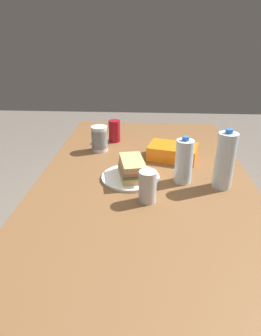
# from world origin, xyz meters

# --- Properties ---
(ground_plane) EXTENTS (8.00, 8.00, 0.00)m
(ground_plane) POSITION_xyz_m (0.00, 0.00, 0.00)
(ground_plane) COLOR #70665B
(dining_table) EXTENTS (1.68, 0.91, 0.76)m
(dining_table) POSITION_xyz_m (0.00, 0.00, 0.67)
(dining_table) COLOR brown
(dining_table) RESTS_ON ground_plane
(paper_plate) EXTENTS (0.25, 0.25, 0.01)m
(paper_plate) POSITION_xyz_m (-0.02, -0.06, 0.77)
(paper_plate) COLOR white
(paper_plate) RESTS_ON dining_table
(sandwich) EXTENTS (0.20, 0.13, 0.08)m
(sandwich) POSITION_xyz_m (-0.02, -0.06, 0.82)
(sandwich) COLOR #DBB26B
(sandwich) RESTS_ON paper_plate
(soda_can_red) EXTENTS (0.07, 0.07, 0.12)m
(soda_can_red) POSITION_xyz_m (-0.47, -0.18, 0.83)
(soda_can_red) COLOR maroon
(soda_can_red) RESTS_ON dining_table
(chip_bag) EXTENTS (0.20, 0.26, 0.07)m
(chip_bag) POSITION_xyz_m (-0.24, 0.13, 0.80)
(chip_bag) COLOR orange
(chip_bag) RESTS_ON dining_table
(water_bottle_tall) EXTENTS (0.07, 0.07, 0.20)m
(water_bottle_tall) POSITION_xyz_m (-0.01, 0.16, 0.86)
(water_bottle_tall) COLOR silver
(water_bottle_tall) RESTS_ON dining_table
(plastic_cup_stack) EXTENTS (0.08, 0.08, 0.13)m
(plastic_cup_stack) POSITION_xyz_m (-0.33, -0.24, 0.83)
(plastic_cup_stack) COLOR silver
(plastic_cup_stack) RESTS_ON dining_table
(water_bottle_spare) EXTENTS (0.08, 0.08, 0.24)m
(water_bottle_spare) POSITION_xyz_m (0.03, 0.31, 0.88)
(water_bottle_spare) COLOR silver
(water_bottle_spare) RESTS_ON dining_table
(soda_can_silver) EXTENTS (0.07, 0.07, 0.12)m
(soda_can_silver) POSITION_xyz_m (0.16, 0.01, 0.83)
(soda_can_silver) COLOR silver
(soda_can_silver) RESTS_ON dining_table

